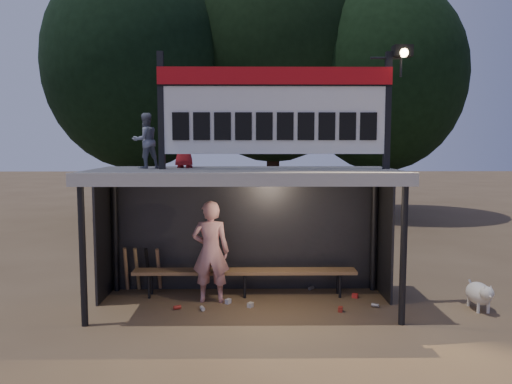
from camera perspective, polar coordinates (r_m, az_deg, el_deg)
ground at (r=8.67m, az=-1.32°, el=-12.86°), size 80.00×80.00×0.00m
player at (r=8.69m, az=-5.20°, el=-6.79°), size 0.66×0.44×1.77m
child_a at (r=8.61m, az=-12.53°, el=5.73°), size 0.57×0.55×0.93m
child_b at (r=8.75m, az=-8.21°, el=5.59°), size 0.48×0.38×0.87m
dugout_shelter at (r=8.52m, az=-1.33°, el=-0.47°), size 5.10×2.08×2.32m
scoreboard_assembly at (r=8.25m, az=2.55°, el=9.62°), size 4.10×0.27×1.99m
bench at (r=9.07m, az=-1.29°, el=-9.16°), size 4.00×0.35×0.48m
tree_left at (r=18.88m, az=-13.60°, el=13.90°), size 6.46×6.46×9.27m
tree_mid at (r=20.04m, az=2.00°, el=15.45°), size 7.22×7.22×10.36m
tree_right at (r=19.51m, az=14.25°, el=12.65°), size 6.08×6.08×8.72m
dog at (r=9.15m, az=24.20°, el=-10.55°), size 0.36×0.81×0.49m
bats at (r=9.55m, az=-12.85°, el=-8.58°), size 0.67×0.35×0.84m
litter at (r=8.73m, az=2.93°, el=-12.47°), size 3.45×1.34×0.08m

